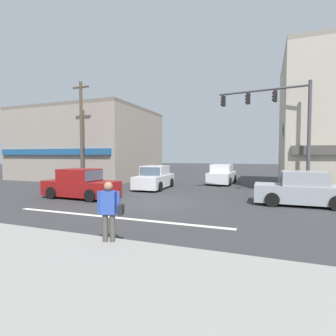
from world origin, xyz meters
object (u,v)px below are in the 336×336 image
sedan_parked_curbside (302,190)px  sedan_crossing_leftbound (81,185)px  traffic_light_mast (282,119)px  utility_pole_near_left (81,132)px  sedan_crossing_center (155,178)px  street_tree (309,130)px  pedestrian_foreground_with_bag (109,210)px  sedan_waiting_far (222,175)px

sedan_parked_curbside → sedan_crossing_leftbound: same height
traffic_light_mast → sedan_parked_curbside: size_ratio=1.51×
utility_pole_near_left → sedan_crossing_center: bearing=5.1°
sedan_crossing_center → sedan_parked_curbside: size_ratio=1.02×
street_tree → pedestrian_foreground_with_bag: 14.05m
sedan_parked_curbside → sedan_waiting_far: (-4.96, 7.99, 0.00)m
utility_pole_near_left → sedan_crossing_center: size_ratio=1.85×
traffic_light_mast → pedestrian_foreground_with_bag: bearing=-113.7°
sedan_parked_curbside → pedestrian_foreground_with_bag: size_ratio=2.46×
traffic_light_mast → sedan_waiting_far: traffic_light_mast is taller
utility_pole_near_left → sedan_crossing_leftbound: 6.66m
utility_pole_near_left → pedestrian_foreground_with_bag: (9.35, -10.54, -3.07)m
sedan_crossing_leftbound → traffic_light_mast: bearing=21.6°
street_tree → utility_pole_near_left: bearing=-173.3°
utility_pole_near_left → sedan_parked_curbside: (14.55, -2.62, -3.31)m
utility_pole_near_left → pedestrian_foreground_with_bag: size_ratio=4.64×
street_tree → pedestrian_foreground_with_bag: (-6.03, -12.35, -2.92)m
sedan_crossing_leftbound → pedestrian_foreground_with_bag: bearing=-46.1°
traffic_light_mast → sedan_parked_curbside: 4.24m
traffic_light_mast → street_tree: bearing=54.8°
street_tree → sedan_waiting_far: bearing=148.4°
pedestrian_foreground_with_bag → sedan_waiting_far: bearing=89.1°
street_tree → sedan_crossing_leftbound: street_tree is taller
street_tree → sedan_waiting_far: size_ratio=1.30×
traffic_light_mast → sedan_crossing_center: 8.85m
sedan_waiting_far → pedestrian_foreground_with_bag: 15.91m
utility_pole_near_left → sedan_waiting_far: size_ratio=1.87×
sedan_crossing_leftbound → pedestrian_foreground_with_bag: pedestrian_foreground_with_bag is taller
sedan_crossing_leftbound → pedestrian_foreground_with_bag: (5.77, -6.00, 0.24)m
sedan_crossing_center → sedan_crossing_leftbound: size_ratio=1.01×
sedan_crossing_center → sedan_parked_curbside: 9.36m
sedan_crossing_leftbound → street_tree: bearing=28.3°
utility_pole_near_left → sedan_crossing_center: 6.64m
utility_pole_near_left → street_tree: bearing=6.7°
traffic_light_mast → utility_pole_near_left: bearing=177.9°
traffic_light_mast → pedestrian_foreground_with_bag: (-4.40, -10.03, -3.35)m
traffic_light_mast → sedan_crossing_leftbound: traffic_light_mast is taller
sedan_crossing_center → pedestrian_foreground_with_bag: bearing=-71.8°
sedan_parked_curbside → sedan_crossing_center: bearing=160.5°
sedan_crossing_center → sedan_parked_curbside: (8.82, -3.13, 0.00)m
pedestrian_foreground_with_bag → sedan_crossing_leftbound: bearing=133.9°
sedan_waiting_far → sedan_parked_curbside: bearing=-58.2°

